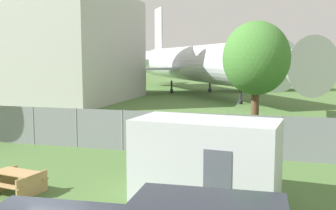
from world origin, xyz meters
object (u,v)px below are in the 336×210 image
at_px(tree_left_of_cabin, 256,59).
at_px(portable_cabin, 206,160).
at_px(picnic_bench_near_cabin, 17,180).
at_px(airplane, 195,64).
at_px(picnic_bench_open_grass, 187,158).

bearing_deg(tree_left_of_cabin, portable_cabin, -97.50).
bearing_deg(tree_left_of_cabin, picnic_bench_near_cabin, -127.98).
distance_m(airplane, tree_left_of_cabin, 32.08).
height_order(picnic_bench_open_grass, tree_left_of_cabin, tree_left_of_cabin).
bearing_deg(portable_cabin, tree_left_of_cabin, 89.09).
xyz_separation_m(portable_cabin, tree_left_of_cabin, (1.10, 8.37, 3.25)).
xyz_separation_m(airplane, tree_left_of_cabin, (9.38, -30.67, 0.61)).
bearing_deg(airplane, tree_left_of_cabin, -15.61).
xyz_separation_m(portable_cabin, picnic_bench_open_grass, (-1.33, 3.26, -0.85)).
height_order(picnic_bench_near_cabin, tree_left_of_cabin, tree_left_of_cabin).
height_order(portable_cabin, picnic_bench_open_grass, portable_cabin).
height_order(portable_cabin, picnic_bench_near_cabin, portable_cabin).
xyz_separation_m(airplane, picnic_bench_open_grass, (6.95, -35.78, -3.49)).
relative_size(portable_cabin, tree_left_of_cabin, 0.74).
bearing_deg(tree_left_of_cabin, picnic_bench_open_grass, -115.48).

